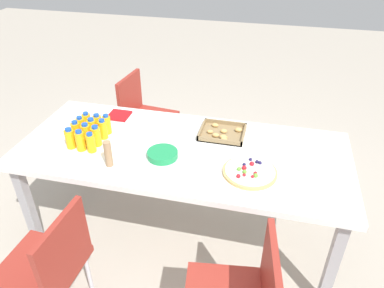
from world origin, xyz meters
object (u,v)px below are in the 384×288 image
juice_bottle_10 (98,124)px  juice_bottle_11 (107,124)px  juice_bottle_6 (81,127)px  juice_bottle_8 (103,130)px  chair_far_left (143,113)px  juice_bottle_3 (76,132)px  party_table (182,157)px  napkin_stack (119,115)px  juice_bottle_0 (70,139)px  juice_bottle_7 (92,128)px  snack_tray (222,133)px  juice_bottle_1 (80,141)px  plate_stack (163,154)px  juice_bottle_5 (96,136)px  cardboard_tube (108,154)px  chair_near_left (49,264)px  fruit_pizza (250,172)px  juice_bottle_2 (91,143)px  juice_bottle_4 (86,134)px  juice_bottle_9 (87,122)px

juice_bottle_10 → juice_bottle_11: (0.07, -0.00, 0.00)m
juice_bottle_6 → juice_bottle_8: 0.15m
chair_far_left → juice_bottle_3: juice_bottle_3 is taller
juice_bottle_11 → party_table: bearing=-7.0°
napkin_stack → juice_bottle_0: bearing=-105.8°
juice_bottle_8 → juice_bottle_11: size_ratio=1.00×
juice_bottle_7 → snack_tray: bearing=15.7°
juice_bottle_1 → juice_bottle_10: juice_bottle_1 is taller
plate_stack → juice_bottle_11: bearing=157.3°
juice_bottle_0 → juice_bottle_3: bearing=86.0°
juice_bottle_5 → napkin_stack: 0.39m
juice_bottle_5 → cardboard_tube: (0.17, -0.19, 0.02)m
juice_bottle_1 → juice_bottle_3: 0.11m
juice_bottle_0 → juice_bottle_5: size_ratio=0.99×
chair_near_left → juice_bottle_5: size_ratio=5.97×
snack_tray → napkin_stack: (-0.77, 0.07, -0.00)m
juice_bottle_1 → juice_bottle_6: bearing=116.7°
juice_bottle_10 → fruit_pizza: size_ratio=0.43×
juice_bottle_2 → snack_tray: size_ratio=0.44×
chair_near_left → fruit_pizza: 1.17m
chair_far_left → juice_bottle_4: size_ratio=5.70×
juice_bottle_9 → napkin_stack: 0.27m
napkin_stack → cardboard_tube: bearing=-71.9°
fruit_pizza → juice_bottle_10: bearing=167.8°
chair_far_left → plate_stack: size_ratio=4.44×
party_table → juice_bottle_8: bearing=-179.7°
party_table → chair_far_left: chair_far_left is taller
juice_bottle_0 → juice_bottle_2: juice_bottle_0 is taller
juice_bottle_2 → napkin_stack: bearing=92.3°
juice_bottle_1 → juice_bottle_5: bearing=46.3°
juice_bottle_8 → cardboard_tube: bearing=-58.8°
juice_bottle_8 → juice_bottle_9: 0.17m
chair_near_left → juice_bottle_6: juice_bottle_6 is taller
juice_bottle_3 → chair_far_left: bearing=83.8°
cardboard_tube → juice_bottle_0: bearing=158.9°
juice_bottle_5 → snack_tray: bearing=22.5°
juice_bottle_10 → party_table: bearing=-6.3°
juice_bottle_3 → juice_bottle_4: (0.07, -0.01, -0.00)m
juice_bottle_4 → juice_bottle_7: juice_bottle_4 is taller
juice_bottle_10 → snack_tray: bearing=11.0°
juice_bottle_0 → juice_bottle_5: bearing=24.0°
juice_bottle_4 → juice_bottle_9: (-0.08, 0.16, -0.01)m
chair_far_left → juice_bottle_10: 0.82m
chair_far_left → chair_near_left: bearing=9.9°
juice_bottle_10 → snack_tray: size_ratio=0.44×
snack_tray → napkin_stack: size_ratio=1.98×
juice_bottle_0 → juice_bottle_7: 0.17m
plate_stack → snack_tray: bearing=48.2°
juice_bottle_8 → snack_tray: juice_bottle_8 is taller
juice_bottle_7 → juice_bottle_9: bearing=135.3°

